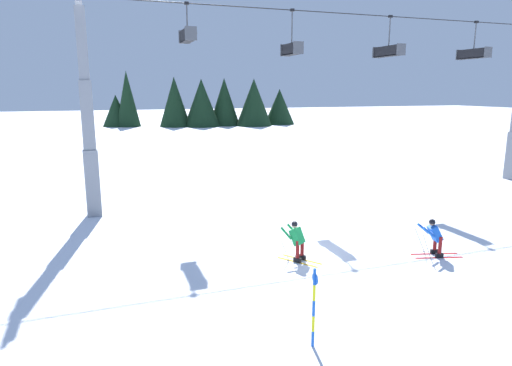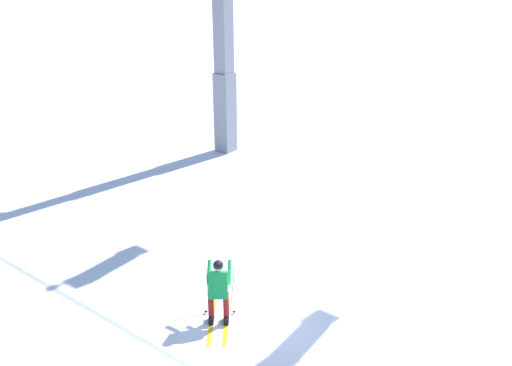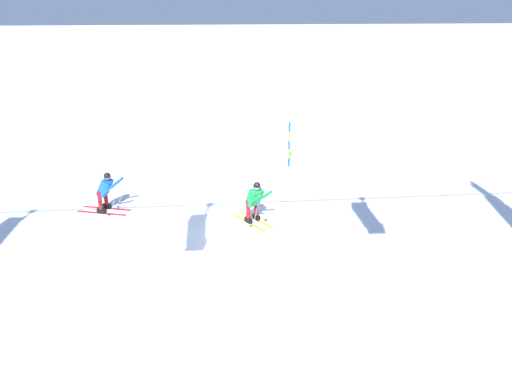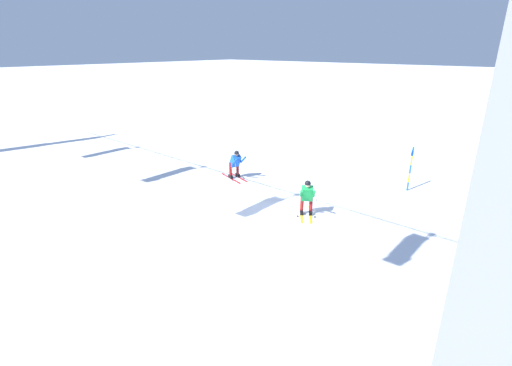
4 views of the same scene
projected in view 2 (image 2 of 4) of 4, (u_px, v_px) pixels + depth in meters
The scene contains 3 objects.
ground_plane at pixel (275, 320), 11.92m from camera, with size 260.00×260.00×0.00m, color white.
skier_carving_main at pixel (218, 288), 11.65m from camera, with size 1.33×1.57×1.56m.
lift_tower_near at pixel (224, 45), 20.37m from camera, with size 0.67×2.48×10.25m.
Camera 2 is at (5.38, -8.08, 7.59)m, focal length 37.27 mm.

